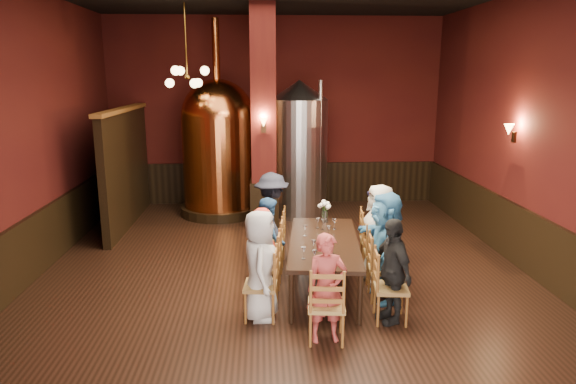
{
  "coord_description": "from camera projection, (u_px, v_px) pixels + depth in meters",
  "views": [
    {
      "loc": [
        -0.35,
        -7.6,
        3.16
      ],
      "look_at": [
        0.06,
        0.2,
        1.36
      ],
      "focal_mm": 32.0,
      "sensor_mm": 36.0,
      "label": 1
    }
  ],
  "objects": [
    {
      "name": "wine_glass_7",
      "position": [
        305.0,
        231.0,
        7.78
      ],
      "size": [
        0.07,
        0.07,
        0.17
      ],
      "primitive_type": null,
      "color": "white",
      "rests_on": "dining_table"
    },
    {
      "name": "chair_5",
      "position": [
        384.0,
        268.0,
        7.29
      ],
      "size": [
        0.5,
        0.5,
        0.92
      ],
      "primitive_type": null,
      "rotation": [
        0.0,
        0.0,
        1.47
      ],
      "color": "brown",
      "rests_on": "ground"
    },
    {
      "name": "sconce_wall",
      "position": [
        514.0,
        132.0,
        8.61
      ],
      "size": [
        0.2,
        0.2,
        0.36
      ],
      "primitive_type": null,
      "rotation": [
        0.0,
        0.0,
        1.57
      ],
      "color": "black",
      "rests_on": "room"
    },
    {
      "name": "wine_glass_1",
      "position": [
        329.0,
        231.0,
        7.77
      ],
      "size": [
        0.07,
        0.07,
        0.17
      ],
      "primitive_type": null,
      "color": "white",
      "rests_on": "dining_table"
    },
    {
      "name": "steel_vessel",
      "position": [
        299.0,
        149.0,
        11.47
      ],
      "size": [
        1.55,
        1.55,
        3.03
      ],
      "rotation": [
        0.0,
        0.0,
        0.28
      ],
      "color": "#B2B2B7",
      "rests_on": "ground"
    },
    {
      "name": "wainscot_left",
      "position": [
        25.0,
        253.0,
        7.81
      ],
      "size": [
        0.08,
        9.9,
        1.0
      ],
      "primitive_type": "cube",
      "color": "black",
      "rests_on": "ground"
    },
    {
      "name": "room",
      "position": [
        285.0,
        137.0,
        7.61
      ],
      "size": [
        10.0,
        10.02,
        4.5
      ],
      "color": "black",
      "rests_on": "ground"
    },
    {
      "name": "rose_vase",
      "position": [
        325.0,
        208.0,
        8.5
      ],
      "size": [
        0.22,
        0.22,
        0.37
      ],
      "color": "white",
      "rests_on": "dining_table"
    },
    {
      "name": "chair_4",
      "position": [
        391.0,
        287.0,
        6.64
      ],
      "size": [
        0.5,
        0.5,
        0.92
      ],
      "primitive_type": null,
      "rotation": [
        0.0,
        0.0,
        1.47
      ],
      "color": "brown",
      "rests_on": "ground"
    },
    {
      "name": "wine_glass_8",
      "position": [
        304.0,
        253.0,
        6.82
      ],
      "size": [
        0.07,
        0.07,
        0.17
      ],
      "primitive_type": null,
      "color": "white",
      "rests_on": "dining_table"
    },
    {
      "name": "person_7",
      "position": [
        374.0,
        227.0,
        8.54
      ],
      "size": [
        0.4,
        0.68,
        1.33
      ],
      "primitive_type": "imported",
      "rotation": [
        0.0,
        0.0,
        4.57
      ],
      "color": "#201D3B",
      "rests_on": "ground"
    },
    {
      "name": "wainscot_right",
      "position": [
        532.0,
        244.0,
        8.21
      ],
      "size": [
        0.08,
        9.9,
        1.0
      ],
      "primitive_type": "cube",
      "color": "black",
      "rests_on": "ground"
    },
    {
      "name": "wine_glass_0",
      "position": [
        332.0,
        248.0,
        7.02
      ],
      "size": [
        0.07,
        0.07,
        0.17
      ],
      "primitive_type": null,
      "color": "white",
      "rests_on": "dining_table"
    },
    {
      "name": "wine_glass_3",
      "position": [
        334.0,
        224.0,
        8.13
      ],
      "size": [
        0.07,
        0.07,
        0.17
      ],
      "primitive_type": null,
      "color": "white",
      "rests_on": "dining_table"
    },
    {
      "name": "wine_glass_5",
      "position": [
        315.0,
        256.0,
        6.71
      ],
      "size": [
        0.07,
        0.07,
        0.17
      ],
      "primitive_type": null,
      "color": "white",
      "rests_on": "dining_table"
    },
    {
      "name": "chair_6",
      "position": [
        378.0,
        253.0,
        7.93
      ],
      "size": [
        0.5,
        0.5,
        0.92
      ],
      "primitive_type": null,
      "rotation": [
        0.0,
        0.0,
        1.47
      ],
      "color": "brown",
      "rests_on": "ground"
    },
    {
      "name": "person_6",
      "position": [
        379.0,
        234.0,
        7.87
      ],
      "size": [
        0.51,
        0.77,
        1.54
      ],
      "primitive_type": "imported",
      "rotation": [
        0.0,
        0.0,
        4.75
      ],
      "color": "#BCB7A6",
      "rests_on": "ground"
    },
    {
      "name": "pendant_cluster",
      "position": [
        187.0,
        77.0,
        10.15
      ],
      "size": [
        0.9,
        0.9,
        1.7
      ],
      "primitive_type": null,
      "color": "#A57226",
      "rests_on": "room"
    },
    {
      "name": "person_4",
      "position": [
        392.0,
        270.0,
        6.59
      ],
      "size": [
        0.55,
        0.88,
        1.39
      ],
      "primitive_type": "imported",
      "rotation": [
        0.0,
        0.0,
        4.99
      ],
      "color": "black",
      "rests_on": "ground"
    },
    {
      "name": "wine_glass_6",
      "position": [
        318.0,
        223.0,
        8.18
      ],
      "size": [
        0.07,
        0.07,
        0.17
      ],
      "primitive_type": null,
      "color": "white",
      "rests_on": "dining_table"
    },
    {
      "name": "column",
      "position": [
        263.0,
        120.0,
        10.32
      ],
      "size": [
        0.58,
        0.58,
        4.5
      ],
      "primitive_type": "cube",
      "color": "#44130E",
      "rests_on": "ground"
    },
    {
      "name": "chair_7",
      "position": [
        373.0,
        239.0,
        8.59
      ],
      "size": [
        0.5,
        0.5,
        0.92
      ],
      "primitive_type": null,
      "rotation": [
        0.0,
        0.0,
        1.47
      ],
      "color": "brown",
      "rests_on": "ground"
    },
    {
      "name": "person_2",
      "position": [
        269.0,
        239.0,
        7.97
      ],
      "size": [
        0.36,
        0.66,
        1.32
      ],
      "primitive_type": "imported",
      "rotation": [
        0.0,
        0.0,
        1.64
      ],
      "color": "#285186",
      "rests_on": "ground"
    },
    {
      "name": "person_1",
      "position": [
        265.0,
        253.0,
        7.32
      ],
      "size": [
        0.37,
        0.52,
        1.33
      ],
      "primitive_type": "imported",
      "rotation": [
        0.0,
        0.0,
        1.45
      ],
      "color": "red",
      "rests_on": "ground"
    },
    {
      "name": "partition",
      "position": [
        126.0,
        169.0,
        10.8
      ],
      "size": [
        0.22,
        3.5,
        2.4
      ],
      "primitive_type": "cube",
      "color": "black",
      "rests_on": "ground"
    },
    {
      "name": "person_8",
      "position": [
        327.0,
        288.0,
        6.1
      ],
      "size": [
        0.52,
        0.37,
        1.34
      ],
      "primitive_type": "imported",
      "rotation": [
        0.0,
        0.0,
        6.38
      ],
      "color": "#A33936",
      "rests_on": "ground"
    },
    {
      "name": "sconce_column",
      "position": [
        264.0,
        124.0,
        10.04
      ],
      "size": [
        0.2,
        0.2,
        0.36
      ],
      "primitive_type": null,
      "rotation": [
        0.0,
        0.0,
        3.14
      ],
      "color": "black",
      "rests_on": "column"
    },
    {
      "name": "copper_kettle",
      "position": [
        219.0,
        146.0,
        11.56
      ],
      "size": [
        2.05,
        2.05,
        4.33
      ],
      "rotation": [
        0.0,
        0.0,
        0.31
      ],
      "color": "black",
      "rests_on": "ground"
    },
    {
      "name": "person_3",
      "position": [
        272.0,
        219.0,
        8.59
      ],
      "size": [
        0.75,
        1.1,
        1.57
      ],
      "primitive_type": "imported",
      "rotation": [
        0.0,
        0.0,
        1.75
      ],
      "color": "black",
      "rests_on": "ground"
    },
    {
      "name": "chair_1",
      "position": [
        265.0,
        266.0,
        7.37
      ],
      "size": [
        0.5,
        0.5,
        0.92
      ],
      "primitive_type": null,
      "rotation": [
        0.0,
        0.0,
        -1.67
      ],
      "color": "brown",
      "rests_on": "ground"
    },
    {
      "name": "wine_glass_4",
      "position": [
        323.0,
        225.0,
        8.1
      ],
      "size": [
        0.07,
        0.07,
        0.17
      ],
      "primitive_type": null,
      "color": "white",
      "rests_on": "dining_table"
    },
    {
      "name": "person_5",
      "position": [
        385.0,
        246.0,
        7.22
      ],
      "size": [
        0.54,
        1.49,
        1.58
      ],
      "primitive_type": "imported",
      "rotation": [
        0.0,
        0.0,
        4.76
      ],
      "color": "teal",
      "rests_on": "ground"
    },
    {
      "name": "chair_3",
      "position": [
        272.0,
        238.0,
        8.66
      ],
      "size": [
        0.5,
        0.5,
        0.92
      ],
      "primitive_type": null,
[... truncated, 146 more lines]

